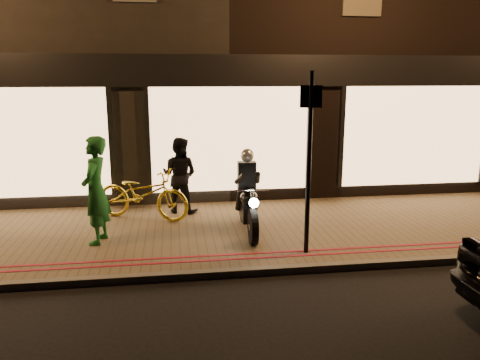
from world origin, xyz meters
name	(u,v)px	position (x,y,z in m)	size (l,w,h in m)	color
ground	(261,276)	(0.00, 0.00, 0.00)	(90.00, 90.00, 0.00)	black
sidewalk	(242,231)	(0.00, 2.00, 0.06)	(50.00, 4.00, 0.12)	brown
kerb_stone	(261,271)	(0.00, 0.05, 0.06)	(50.00, 0.14, 0.12)	#59544C
red_kerb_lines	(255,256)	(0.00, 0.55, 0.12)	(50.00, 0.26, 0.01)	maroon
building_row	(211,37)	(0.00, 8.99, 4.25)	(48.00, 10.11, 8.50)	black
motorcycle	(248,200)	(0.07, 1.79, 0.73)	(0.60, 1.94, 1.59)	black
sign_post	(309,154)	(0.88, 0.59, 1.80)	(0.35, 0.09, 3.00)	black
bicycle_gold	(143,194)	(-1.95, 2.91, 0.66)	(0.71, 2.04, 1.07)	gold
person_green	(96,190)	(-2.67, 1.60, 1.08)	(0.70, 0.46, 1.91)	#1C6928
person_dark	(180,175)	(-1.18, 3.33, 0.94)	(0.80, 0.62, 1.64)	black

